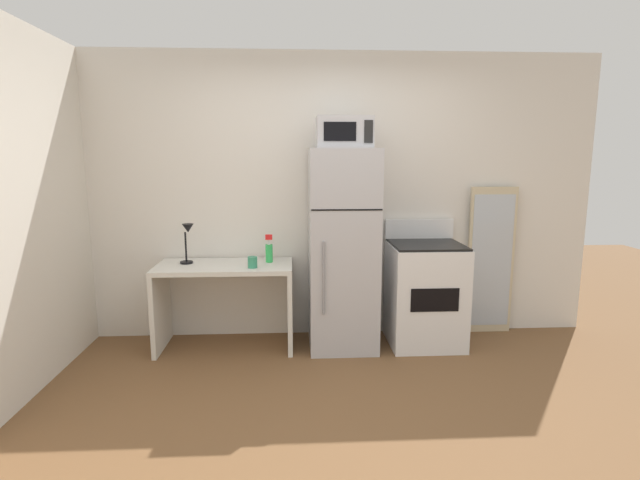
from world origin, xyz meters
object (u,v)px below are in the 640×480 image
leaning_mirror (491,261)px  desk (225,289)px  refrigerator (343,250)px  microwave (344,132)px  desk_lamp (187,237)px  spray_bottle (269,251)px  oven_range (425,293)px  coffee_mug (253,262)px

leaning_mirror → desk: bearing=-174.4°
refrigerator → microwave: 1.00m
desk_lamp → spray_bottle: size_ratio=1.42×
refrigerator → microwave: (0.00, -0.02, 1.00)m
desk → oven_range: 1.78m
desk_lamp → oven_range: desk_lamp is taller
spray_bottle → oven_range: oven_range is taller
microwave → oven_range: 1.59m
desk_lamp → coffee_mug: size_ratio=3.72×
refrigerator → oven_range: bearing=0.3°
spray_bottle → coffee_mug: spray_bottle is taller
desk_lamp → oven_range: size_ratio=0.32×
microwave → leaning_mirror: size_ratio=0.33×
spray_bottle → desk_lamp: bearing=-177.9°
spray_bottle → oven_range: 1.45m
desk_lamp → refrigerator: size_ratio=0.20×
refrigerator → spray_bottle: bearing=172.1°
coffee_mug → leaning_mirror: leaning_mirror is taller
oven_range → coffee_mug: bearing=-175.2°
desk → refrigerator: bearing=-1.0°
desk_lamp → refrigerator: 1.35m
leaning_mirror → coffee_mug: bearing=-170.2°
microwave → oven_range: size_ratio=0.42×
coffee_mug → desk: bearing=151.0°
desk → coffee_mug: bearing=-29.0°
desk → microwave: size_ratio=2.55×
spray_bottle → microwave: (0.65, -0.11, 1.02)m
desk_lamp → spray_bottle: bearing=2.1°
desk → coffee_mug: (0.26, -0.14, 0.27)m
spray_bottle → coffee_mug: 0.26m
spray_bottle → coffee_mug: size_ratio=2.62×
refrigerator → leaning_mirror: size_ratio=1.25×
spray_bottle → refrigerator: size_ratio=0.14×
spray_bottle → leaning_mirror: leaning_mirror is taller
desk → spray_bottle: size_ratio=4.72×
desk → desk_lamp: 0.56m
oven_range → leaning_mirror: bearing=20.2°
coffee_mug → refrigerator: refrigerator is taller
desk_lamp → refrigerator: (1.35, -0.06, -0.12)m
oven_range → microwave: bearing=-178.1°
desk → leaning_mirror: 2.49m
desk → spray_bottle: (0.39, 0.07, 0.32)m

